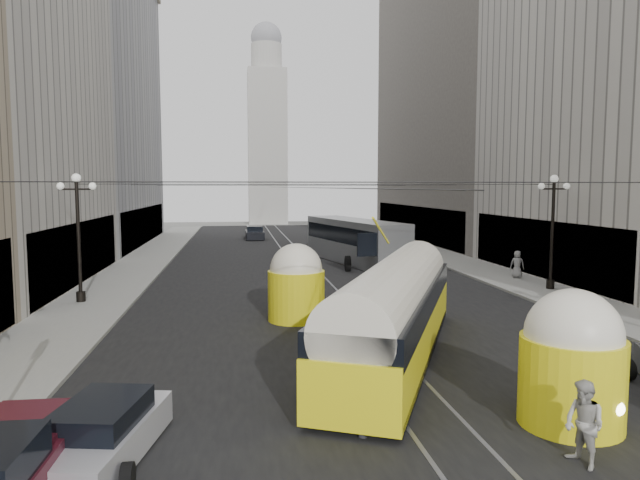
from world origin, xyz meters
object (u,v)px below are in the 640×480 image
object	(u,v)px
sedan_silver	(102,434)
pedestrian_crossing_b	(584,424)
pedestrian_crossing_a	(364,397)
streetcar	(395,310)
pedestrian_sidewalk_right	(517,264)
city_bus	(354,239)

from	to	relation	value
sedan_silver	pedestrian_crossing_b	bearing A→B (deg)	-9.67
sedan_silver	pedestrian_crossing_a	distance (m)	5.85
sedan_silver	pedestrian_crossing_a	bearing A→B (deg)	4.42
streetcar	pedestrian_crossing_b	bearing A→B (deg)	-76.99
pedestrian_sidewalk_right	streetcar	bearing A→B (deg)	73.42
streetcar	sedan_silver	bearing A→B (deg)	-142.66
pedestrian_sidewalk_right	pedestrian_crossing_a	bearing A→B (deg)	77.59
city_bus	pedestrian_crossing_a	bearing A→B (deg)	-101.27
streetcar	sedan_silver	world-z (taller)	streetcar
streetcar	sedan_silver	distance (m)	10.39
pedestrian_crossing_b	pedestrian_sidewalk_right	size ratio (longest dim) A/B	1.07
city_bus	pedestrian_sidewalk_right	size ratio (longest dim) A/B	7.89
sedan_silver	pedestrian_crossing_b	world-z (taller)	pedestrian_crossing_b
city_bus	pedestrian_sidewalk_right	xyz separation A→B (m)	(8.46, -9.57, -0.82)
city_bus	sedan_silver	bearing A→B (deg)	-111.14
city_bus	pedestrian_crossing_b	size ratio (longest dim) A/B	7.37
city_bus	pedestrian_crossing_a	size ratio (longest dim) A/B	7.42
pedestrian_crossing_a	pedestrian_sidewalk_right	xyz separation A→B (m)	(14.46, 20.58, 0.10)
city_bus	streetcar	bearing A→B (deg)	-98.45
streetcar	city_bus	distance (m)	24.60
pedestrian_crossing_a	pedestrian_crossing_b	world-z (taller)	pedestrian_crossing_b
streetcar	city_bus	xyz separation A→B (m)	(3.61, 24.34, 0.15)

